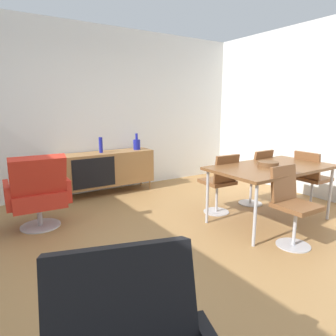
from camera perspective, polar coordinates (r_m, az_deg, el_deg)
ground_plane at (r=3.23m, az=-1.62°, el=-15.70°), size 8.32×8.32×0.00m
wall_back at (r=5.26m, az=-16.79°, el=10.38°), size 6.80×0.12×2.80m
sideboard at (r=5.19m, az=-11.66°, el=-0.08°), size 1.60×0.45×0.72m
vase_cobalt at (r=5.36m, az=-6.01°, el=4.60°), size 0.13×0.13×0.29m
vase_sculptural_dark at (r=5.09m, az=-12.77°, el=4.33°), size 0.06×0.06×0.26m
dining_table at (r=4.01m, az=19.23°, el=-0.24°), size 1.60×0.90×0.74m
wooden_bowl_on_table at (r=3.96m, az=18.62°, el=0.74°), size 0.26×0.26×0.06m
dining_chair_front_left at (r=3.47m, az=22.64°, el=-6.21°), size 0.41×0.43×0.86m
dining_chair_far_end at (r=4.77m, az=25.67°, el=-1.69°), size 0.43×0.40×0.86m
dining_chair_back_right at (r=4.67m, az=16.35°, el=-1.28°), size 0.41×0.44×0.86m
dining_chair_back_left at (r=4.17m, az=9.96°, el=-2.51°), size 0.42×0.44×0.86m
lounge_chair_red at (r=3.94m, az=-23.64°, el=-4.25°), size 0.74×0.68×0.95m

